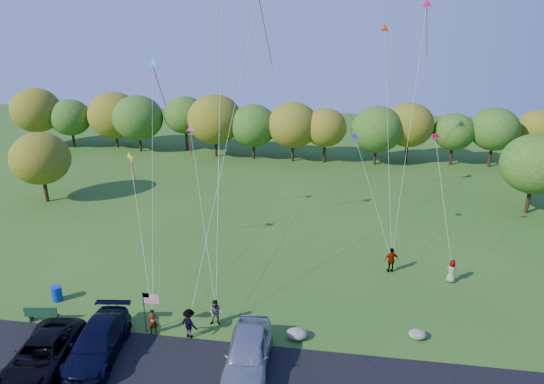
{
  "coord_description": "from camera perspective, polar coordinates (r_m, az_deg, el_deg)",
  "views": [
    {
      "loc": [
        6.86,
        -23.06,
        17.16
      ],
      "look_at": [
        2.41,
        6.0,
        6.58
      ],
      "focal_mm": 32.0,
      "sensor_mm": 36.0,
      "label": 1
    }
  ],
  "objects": [
    {
      "name": "flyer_d",
      "position": [
        35.82,
        13.87,
        -7.78
      ],
      "size": [
        1.17,
        0.75,
        1.86
      ],
      "primitive_type": "imported",
      "rotation": [
        0.0,
        0.0,
        3.44
      ],
      "color": "#4C4C59",
      "rests_on": "ground"
    },
    {
      "name": "park_bench",
      "position": [
        32.67,
        -25.45,
        -12.86
      ],
      "size": [
        1.95,
        0.63,
        1.08
      ],
      "rotation": [
        0.0,
        0.0,
        0.16
      ],
      "color": "#163E23",
      "rests_on": "ground"
    },
    {
      "name": "kites_aloft",
      "position": [
        37.65,
        -1.11,
        20.06
      ],
      "size": [
        22.0,
        8.27,
        19.0
      ],
      "color": "red",
      "rests_on": "ground"
    },
    {
      "name": "flag_assembly",
      "position": [
        29.02,
        -14.36,
        -12.49
      ],
      "size": [
        0.96,
        0.62,
        2.6
      ],
      "color": "black",
      "rests_on": "ground"
    },
    {
      "name": "flyer_e",
      "position": [
        35.78,
        20.38,
        -8.73
      ],
      "size": [
        0.91,
        0.72,
        1.64
      ],
      "primitive_type": "imported",
      "rotation": [
        0.0,
        0.0,
        2.86
      ],
      "color": "#4C4C59",
      "rests_on": "ground"
    },
    {
      "name": "minivan_silver",
      "position": [
        26.15,
        -2.86,
        -18.36
      ],
      "size": [
        2.6,
        5.72,
        1.91
      ],
      "primitive_type": "imported",
      "rotation": [
        0.0,
        0.0,
        0.06
      ],
      "color": "#A7ACB2",
      "rests_on": "asphalt_lane"
    },
    {
      "name": "flyer_a",
      "position": [
        29.5,
        -13.83,
        -14.61
      ],
      "size": [
        0.63,
        0.49,
        1.54
      ],
      "primitive_type": "imported",
      "rotation": [
        0.0,
        0.0,
        0.23
      ],
      "color": "#4C4C59",
      "rests_on": "ground"
    },
    {
      "name": "boulder_near",
      "position": [
        28.61,
        2.93,
        -16.33
      ],
      "size": [
        1.21,
        0.95,
        0.61
      ],
      "primitive_type": "ellipsoid",
      "color": "gray",
      "rests_on": "ground"
    },
    {
      "name": "flyer_b",
      "position": [
        29.57,
        -6.6,
        -13.91
      ],
      "size": [
        0.84,
        0.68,
        1.62
      ],
      "primitive_type": "imported",
      "rotation": [
        0.0,
        0.0,
        0.08
      ],
      "color": "#4C4C59",
      "rests_on": "ground"
    },
    {
      "name": "minivan_navy",
      "position": [
        28.5,
        -19.87,
        -16.32
      ],
      "size": [
        3.11,
        6.12,
        1.7
      ],
      "primitive_type": "imported",
      "rotation": [
        0.0,
        0.0,
        0.13
      ],
      "color": "black",
      "rests_on": "asphalt_lane"
    },
    {
      "name": "asphalt_lane",
      "position": [
        26.53,
        -9.04,
        -20.72
      ],
      "size": [
        44.0,
        6.0,
        0.06
      ],
      "primitive_type": "cube",
      "color": "black",
      "rests_on": "ground"
    },
    {
      "name": "minivan_dark",
      "position": [
        28.74,
        -25.41,
        -16.92
      ],
      "size": [
        3.38,
        6.14,
        1.63
      ],
      "primitive_type": "imported",
      "rotation": [
        0.0,
        0.0,
        0.12
      ],
      "color": "black",
      "rests_on": "asphalt_lane"
    },
    {
      "name": "treeline",
      "position": [
        60.64,
        2.67,
        8.0
      ],
      "size": [
        75.81,
        27.68,
        8.72
      ],
      "color": "#352113",
      "rests_on": "ground"
    },
    {
      "name": "flyer_c",
      "position": [
        28.75,
        -9.72,
        -15.0
      ],
      "size": [
        1.32,
        1.07,
        1.78
      ],
      "primitive_type": "imported",
      "rotation": [
        0.0,
        0.0,
        2.72
      ],
      "color": "#4C4C59",
      "rests_on": "ground"
    },
    {
      "name": "boulder_far",
      "position": [
        29.79,
        16.74,
        -15.73
      ],
      "size": [
        1.0,
        0.83,
        0.52
      ],
      "primitive_type": "ellipsoid",
      "color": "gray",
      "rests_on": "ground"
    },
    {
      "name": "trash_barrel",
      "position": [
        34.63,
        -23.99,
        -10.87
      ],
      "size": [
        0.66,
        0.66,
        0.98
      ],
      "primitive_type": "cylinder",
      "color": "#0B31A5",
      "rests_on": "ground"
    },
    {
      "name": "ground",
      "position": [
        29.55,
        -6.65,
        -15.85
      ],
      "size": [
        140.0,
        140.0,
        0.0
      ],
      "primitive_type": "plane",
      "color": "#2B5718",
      "rests_on": "ground"
    }
  ]
}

